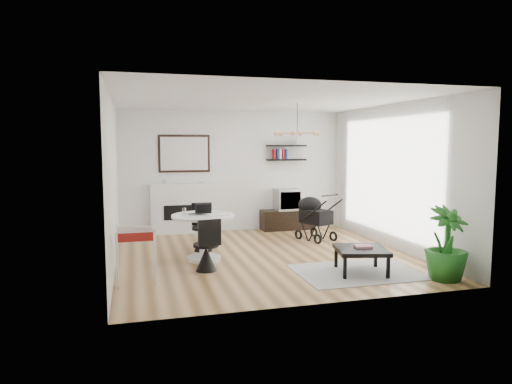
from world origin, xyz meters
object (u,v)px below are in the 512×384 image
object	(u,v)px
fireplace	(185,202)
crt_tv	(287,199)
coffee_table	(361,251)
potted_plant	(446,243)
dining_table	(204,230)
tv_console	(287,220)
stroller	(314,219)
drying_rack	(136,255)

from	to	relation	value
fireplace	crt_tv	bearing A→B (deg)	-3.69
coffee_table	potted_plant	distance (m)	1.21
dining_table	potted_plant	world-z (taller)	potted_plant
crt_tv	coffee_table	xyz separation A→B (m)	(-0.09, -3.69, -0.35)
tv_console	stroller	xyz separation A→B (m)	(0.17, -1.20, 0.19)
stroller	potted_plant	size ratio (longest dim) A/B	0.92
fireplace	crt_tv	xyz separation A→B (m)	(2.31, -0.15, 0.01)
drying_rack	stroller	distance (m)	4.19
tv_console	coffee_table	bearing A→B (deg)	-91.47
crt_tv	drying_rack	distance (m)	4.81
fireplace	drying_rack	xyz separation A→B (m)	(-1.08, -3.56, -0.26)
drying_rack	potted_plant	bearing A→B (deg)	-11.83
dining_table	drying_rack	bearing A→B (deg)	-134.46
coffee_table	dining_table	bearing A→B (deg)	147.09
tv_console	dining_table	distance (m)	3.24
drying_rack	tv_console	bearing A→B (deg)	45.24
stroller	coffee_table	world-z (taller)	stroller
drying_rack	potted_plant	distance (m)	4.40
stroller	potted_plant	distance (m)	3.21
crt_tv	stroller	bearing A→B (deg)	-81.92
stroller	potted_plant	xyz separation A→B (m)	(0.75, -3.12, 0.11)
dining_table	stroller	bearing A→B (deg)	23.91
crt_tv	fireplace	bearing A→B (deg)	176.31
crt_tv	drying_rack	bearing A→B (deg)	-134.81
dining_table	tv_console	bearing A→B (deg)	45.03
fireplace	drying_rack	bearing A→B (deg)	-106.89
dining_table	drying_rack	size ratio (longest dim) A/B	1.32
fireplace	dining_table	world-z (taller)	fireplace
coffee_table	potted_plant	size ratio (longest dim) A/B	0.83
stroller	dining_table	bearing A→B (deg)	-177.88
stroller	coffee_table	xyz separation A→B (m)	(-0.26, -2.50, -0.07)
tv_console	crt_tv	world-z (taller)	crt_tv
fireplace	potted_plant	world-z (taller)	fireplace
tv_console	fireplace	bearing A→B (deg)	176.39
crt_tv	stroller	distance (m)	1.24
fireplace	coffee_table	size ratio (longest dim) A/B	2.43
drying_rack	coffee_table	distance (m)	3.31
drying_rack	coffee_table	bearing A→B (deg)	-4.90
potted_plant	coffee_table	bearing A→B (deg)	148.53
fireplace	coffee_table	bearing A→B (deg)	-60.05
dining_table	coffee_table	bearing A→B (deg)	-32.91
coffee_table	drying_rack	bearing A→B (deg)	175.06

